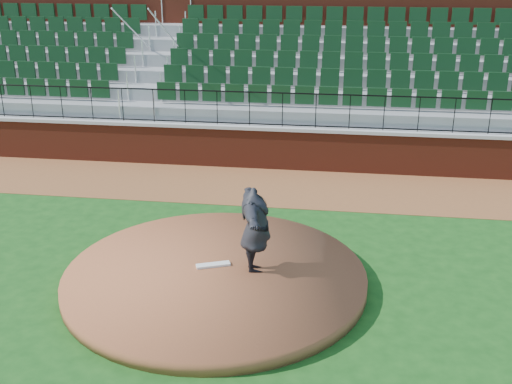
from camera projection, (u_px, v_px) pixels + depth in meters
ground at (245, 280)px, 12.18m from camera, size 90.00×90.00×0.00m
warning_track at (276, 186)px, 17.17m from camera, size 34.00×3.20×0.01m
field_wall at (282, 149)px, 18.44m from camera, size 34.00×0.35×1.20m
wall_cap at (282, 128)px, 18.21m from camera, size 34.00×0.45×0.10m
wall_railing at (282, 110)px, 18.01m from camera, size 34.00×0.05×1.00m
seating_stands at (291, 76)px, 20.36m from camera, size 34.00×5.10×4.60m
concourse_wall at (298, 51)px, 22.79m from camera, size 34.00×0.50×5.50m
pitchers_mound at (215, 277)px, 12.04m from camera, size 5.89×5.89×0.25m
pitching_rubber at (213, 265)px, 12.20m from camera, size 0.69×0.40×0.04m
pitcher at (255, 230)px, 11.74m from camera, size 1.00×2.20×1.73m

